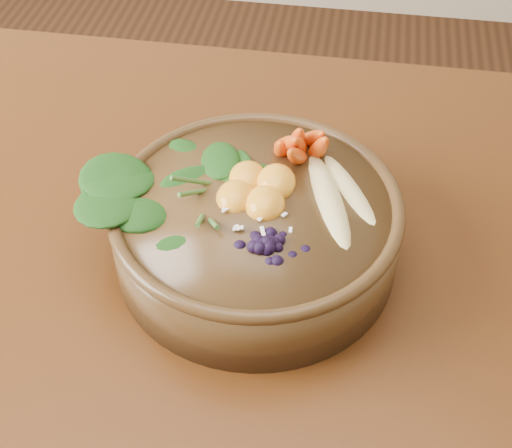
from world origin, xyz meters
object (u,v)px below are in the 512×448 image
object	(u,v)px
banana_halves	(340,183)
carrot_cluster	(298,119)
dining_table	(151,326)
stoneware_bowl	(256,231)
mandarin_cluster	(256,179)
blueberry_pile	(267,232)
kale_heap	(205,150)

from	to	relation	value
banana_halves	carrot_cluster	bearing A→B (deg)	113.06
dining_table	stoneware_bowl	world-z (taller)	stoneware_bowl
mandarin_cluster	stoneware_bowl	bearing A→B (deg)	-80.56
banana_halves	mandarin_cluster	size ratio (longest dim) A/B	1.80
stoneware_bowl	blueberry_pile	bearing A→B (deg)	-71.36
mandarin_cluster	kale_heap	bearing A→B (deg)	153.99
kale_heap	mandarin_cluster	distance (m)	0.06
kale_heap	carrot_cluster	bearing A→B (deg)	26.29
mandarin_cluster	blueberry_pile	bearing A→B (deg)	-73.49
kale_heap	banana_halves	xyz separation A→B (m)	(0.14, -0.02, -0.01)
carrot_cluster	blueberry_pile	size ratio (longest dim) A/B	0.60
mandarin_cluster	blueberry_pile	world-z (taller)	blueberry_pile
banana_halves	dining_table	bearing A→B (deg)	-176.29
stoneware_bowl	carrot_cluster	world-z (taller)	carrot_cluster
carrot_cluster	blueberry_pile	distance (m)	0.15
carrot_cluster	banana_halves	bearing A→B (deg)	-66.94
kale_heap	carrot_cluster	world-z (taller)	carrot_cluster
blueberry_pile	carrot_cluster	bearing A→B (deg)	86.23
stoneware_bowl	mandarin_cluster	bearing A→B (deg)	99.44
dining_table	mandarin_cluster	bearing A→B (deg)	28.35
mandarin_cluster	dining_table	bearing A→B (deg)	-151.65
mandarin_cluster	blueberry_pile	size ratio (longest dim) A/B	0.69
dining_table	carrot_cluster	xyz separation A→B (m)	(0.14, 0.13, 0.21)
stoneware_bowl	carrot_cluster	distance (m)	0.12
banana_halves	mandarin_cluster	world-z (taller)	mandarin_cluster
dining_table	banana_halves	bearing A→B (deg)	19.48
dining_table	kale_heap	xyz separation A→B (m)	(0.05, 0.09, 0.19)
kale_heap	banana_halves	bearing A→B (deg)	-7.77
carrot_cluster	blueberry_pile	world-z (taller)	carrot_cluster
dining_table	banana_halves	xyz separation A→B (m)	(0.20, 0.07, 0.19)
stoneware_bowl	dining_table	bearing A→B (deg)	-159.85
kale_heap	blueberry_pile	xyz separation A→B (m)	(0.08, -0.10, -0.00)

